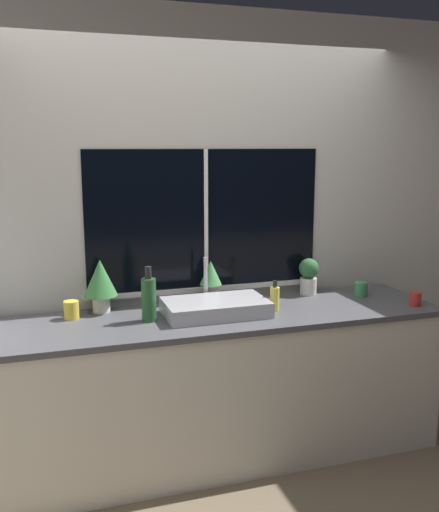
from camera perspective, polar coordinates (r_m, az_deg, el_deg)
ground_plane at (r=3.47m, az=2.22°, el=-21.71°), size 14.00×14.00×0.00m
wall_back at (r=3.65m, az=-1.53°, el=2.75°), size 8.00×0.09×2.70m
wall_right at (r=5.41m, az=20.36°, el=4.76°), size 0.06×7.00×2.70m
counter at (r=3.53m, az=0.40°, el=-12.78°), size 2.65×0.69×0.90m
sink at (r=3.35m, az=-0.41°, el=-5.14°), size 0.60×0.41×0.31m
potted_plant_left at (r=3.44m, az=-11.83°, el=-2.42°), size 0.20×0.20×0.32m
potted_plant_center at (r=3.58m, az=-0.92°, el=-2.21°), size 0.14×0.14×0.27m
potted_plant_right at (r=3.83m, az=8.90°, el=-1.88°), size 0.13×0.13×0.24m
soap_bottle at (r=3.44m, az=5.54°, el=-4.21°), size 0.06×0.06×0.18m
bottle_tall at (r=3.24m, az=-7.09°, el=-4.24°), size 0.08×0.08×0.31m
mug_yellow at (r=3.38m, az=-14.59°, el=-5.24°), size 0.09×0.09×0.10m
mug_red at (r=3.74m, az=19.00°, el=-4.08°), size 0.07×0.07×0.08m
mug_green at (r=3.87m, az=13.97°, el=-3.23°), size 0.08×0.08×0.09m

